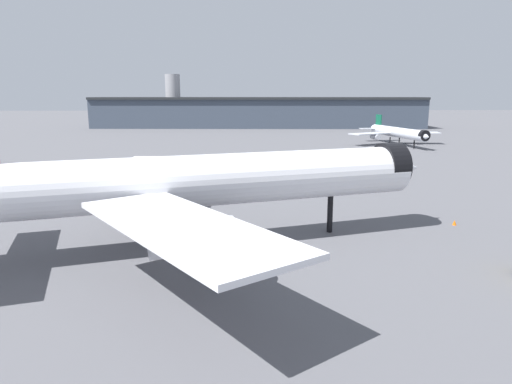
# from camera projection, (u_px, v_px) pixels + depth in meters

# --- Properties ---
(ground) EXTENTS (900.00, 900.00, 0.00)m
(ground) POSITION_uv_depth(u_px,v_px,m) (182.00, 253.00, 51.19)
(ground) COLOR #56565B
(airliner_near_gate) EXTENTS (59.76, 53.26, 17.09)m
(airliner_near_gate) POSITION_uv_depth(u_px,v_px,m) (192.00, 182.00, 51.83)
(airliner_near_gate) COLOR white
(airliner_near_gate) RESTS_ON ground
(airliner_far_taxiway) EXTENTS (33.37, 37.01, 9.81)m
(airliner_far_taxiway) POSITION_uv_depth(u_px,v_px,m) (397.00, 132.00, 157.83)
(airliner_far_taxiway) COLOR silver
(airliner_far_taxiway) RESTS_ON ground
(terminal_building) EXTENTS (170.74, 32.06, 27.11)m
(terminal_building) POSITION_uv_depth(u_px,v_px,m) (255.00, 112.00, 239.82)
(terminal_building) COLOR #3D4756
(terminal_building) RESTS_ON ground
(traffic_cone_near_nose) EXTENTS (0.54, 0.54, 0.68)m
(traffic_cone_near_nose) POSITION_uv_depth(u_px,v_px,m) (454.00, 223.00, 61.94)
(traffic_cone_near_nose) COLOR #F2600C
(traffic_cone_near_nose) RESTS_ON ground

